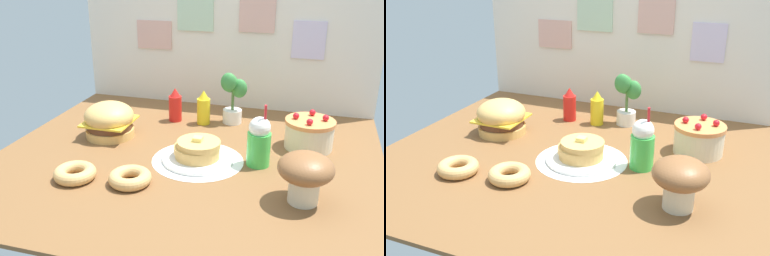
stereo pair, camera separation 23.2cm
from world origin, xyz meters
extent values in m
cube|color=brown|center=(0.00, 0.00, -0.01)|extent=(2.02, 1.82, 0.02)
cube|color=silver|center=(0.00, 0.91, 0.43)|extent=(2.02, 0.03, 0.86)
cube|color=#D8A599|center=(-0.50, 0.88, 0.48)|extent=(0.25, 0.01, 0.19)
cube|color=#B2D1B2|center=(-0.21, 0.88, 0.65)|extent=(0.25, 0.01, 0.25)
cube|color=#D8A599|center=(0.21, 0.88, 0.65)|extent=(0.23, 0.01, 0.25)
cube|color=silver|center=(0.55, 0.88, 0.49)|extent=(0.21, 0.01, 0.24)
cylinder|color=white|center=(0.07, -0.02, 0.00)|extent=(0.48, 0.48, 0.00)
cylinder|color=#DBA859|center=(-0.52, 0.15, 0.02)|extent=(0.28, 0.28, 0.05)
cylinder|color=#59331E|center=(-0.52, 0.15, 0.07)|extent=(0.26, 0.26, 0.04)
cube|color=yellow|center=(-0.52, 0.15, 0.09)|extent=(0.27, 0.27, 0.01)
ellipsoid|color=#E5B260|center=(-0.52, 0.15, 0.13)|extent=(0.29, 0.29, 0.16)
cylinder|color=white|center=(0.07, -0.02, 0.01)|extent=(0.37, 0.37, 0.02)
cylinder|color=#E0AD5B|center=(0.07, -0.02, 0.04)|extent=(0.23, 0.23, 0.03)
cylinder|color=#E0AD5B|center=(0.06, -0.02, 0.07)|extent=(0.24, 0.24, 0.03)
cylinder|color=#E0AD5B|center=(0.07, -0.02, 0.10)|extent=(0.23, 0.23, 0.03)
cube|color=#F7E072|center=(0.07, -0.02, 0.12)|extent=(0.05, 0.05, 0.02)
cylinder|color=beige|center=(0.61, 0.31, 0.07)|extent=(0.26, 0.26, 0.14)
cylinder|color=#EA8C4C|center=(0.61, 0.31, 0.15)|extent=(0.27, 0.27, 0.02)
sphere|color=red|center=(0.69, 0.32, 0.18)|extent=(0.03, 0.03, 0.03)
sphere|color=red|center=(0.62, 0.39, 0.18)|extent=(0.03, 0.03, 0.03)
sphere|color=red|center=(0.54, 0.31, 0.18)|extent=(0.03, 0.03, 0.03)
sphere|color=red|center=(0.61, 0.23, 0.18)|extent=(0.03, 0.03, 0.03)
cylinder|color=red|center=(-0.23, 0.51, 0.08)|extent=(0.08, 0.08, 0.16)
cone|color=red|center=(-0.23, 0.51, 0.19)|extent=(0.07, 0.07, 0.05)
cylinder|color=yellow|center=(-0.04, 0.51, 0.08)|extent=(0.08, 0.08, 0.16)
cone|color=yellow|center=(-0.04, 0.51, 0.19)|extent=(0.07, 0.07, 0.05)
cylinder|color=green|center=(0.38, 0.02, 0.09)|extent=(0.12, 0.12, 0.17)
sphere|color=white|center=(0.38, 0.02, 0.20)|extent=(0.11, 0.11, 0.11)
cylinder|color=red|center=(0.40, 0.02, 0.24)|extent=(0.01, 0.03, 0.17)
torus|color=tan|center=(-0.44, -0.38, 0.03)|extent=(0.20, 0.20, 0.06)
torus|color=#F2E5C6|center=(-0.44, -0.38, 0.03)|extent=(0.19, 0.19, 0.05)
torus|color=tan|center=(-0.17, -0.35, 0.03)|extent=(0.20, 0.20, 0.06)
torus|color=brown|center=(-0.17, -0.35, 0.03)|extent=(0.19, 0.19, 0.05)
cylinder|color=white|center=(0.13, 0.57, 0.04)|extent=(0.12, 0.12, 0.09)
cylinder|color=#4C7238|center=(0.13, 0.57, 0.16)|extent=(0.02, 0.02, 0.15)
ellipsoid|color=#38843D|center=(0.17, 0.58, 0.23)|extent=(0.10, 0.07, 0.12)
ellipsoid|color=#38843D|center=(0.10, 0.60, 0.25)|extent=(0.10, 0.07, 0.12)
ellipsoid|color=#38843D|center=(0.11, 0.54, 0.27)|extent=(0.10, 0.07, 0.12)
cylinder|color=beige|center=(0.62, -0.29, 0.05)|extent=(0.13, 0.13, 0.11)
ellipsoid|color=brown|center=(0.62, -0.29, 0.16)|extent=(0.24, 0.24, 0.13)
camera|label=1|loc=(0.62, -2.00, 1.00)|focal=40.80mm
camera|label=2|loc=(0.84, -1.92, 1.00)|focal=40.80mm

